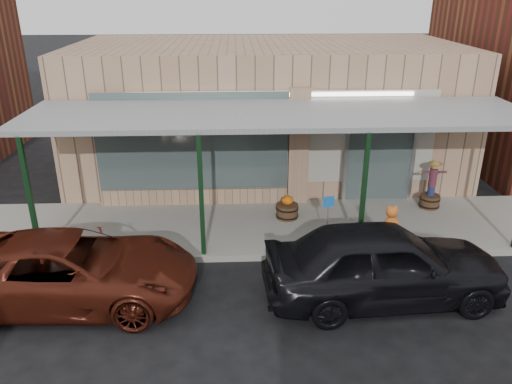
{
  "coord_description": "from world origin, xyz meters",
  "views": [
    {
      "loc": [
        -1.02,
        -7.96,
        5.87
      ],
      "look_at": [
        -0.58,
        2.6,
        1.48
      ],
      "focal_mm": 35.0,
      "sensor_mm": 36.0,
      "label": 1
    }
  ],
  "objects_px": {
    "barrel_scarecrow": "(431,191)",
    "car_maroon": "(70,270)",
    "parked_sedan": "(384,263)",
    "barrel_pumpkin": "(287,209)",
    "handicap_sign": "(328,214)"
  },
  "relations": [
    {
      "from": "barrel_scarecrow",
      "to": "car_maroon",
      "type": "height_order",
      "value": "barrel_scarecrow"
    },
    {
      "from": "parked_sedan",
      "to": "car_maroon",
      "type": "xyz_separation_m",
      "value": [
        -6.19,
        0.2,
        -0.12
      ]
    },
    {
      "from": "barrel_pumpkin",
      "to": "parked_sedan",
      "type": "bearing_deg",
      "value": -66.18
    },
    {
      "from": "barrel_scarecrow",
      "to": "car_maroon",
      "type": "xyz_separation_m",
      "value": [
        -8.65,
        -3.84,
        0.07
      ]
    },
    {
      "from": "parked_sedan",
      "to": "barrel_scarecrow",
      "type": "bearing_deg",
      "value": -35.17
    },
    {
      "from": "car_maroon",
      "to": "barrel_scarecrow",
      "type": "bearing_deg",
      "value": -64.5
    },
    {
      "from": "barrel_scarecrow",
      "to": "handicap_sign",
      "type": "distance_m",
      "value": 3.89
    },
    {
      "from": "car_maroon",
      "to": "handicap_sign",
      "type": "bearing_deg",
      "value": -70.64
    },
    {
      "from": "barrel_scarecrow",
      "to": "barrel_pumpkin",
      "type": "xyz_separation_m",
      "value": [
        -4.02,
        -0.52,
        -0.23
      ]
    },
    {
      "from": "barrel_scarecrow",
      "to": "car_maroon",
      "type": "bearing_deg",
      "value": -178.4
    },
    {
      "from": "handicap_sign",
      "to": "barrel_scarecrow",
      "type": "bearing_deg",
      "value": 23.69
    },
    {
      "from": "barrel_scarecrow",
      "to": "parked_sedan",
      "type": "distance_m",
      "value": 4.74
    },
    {
      "from": "barrel_pumpkin",
      "to": "handicap_sign",
      "type": "height_order",
      "value": "handicap_sign"
    },
    {
      "from": "barrel_scarecrow",
      "to": "barrel_pumpkin",
      "type": "bearing_deg",
      "value": 165.01
    },
    {
      "from": "parked_sedan",
      "to": "car_maroon",
      "type": "distance_m",
      "value": 6.19
    }
  ]
}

